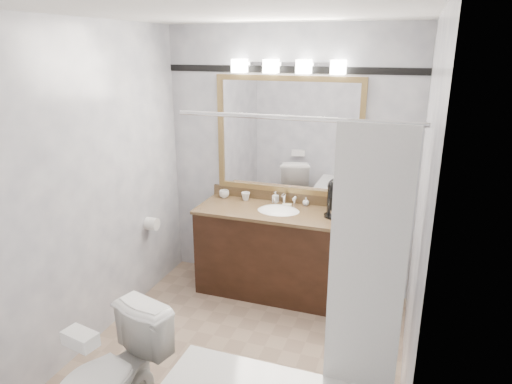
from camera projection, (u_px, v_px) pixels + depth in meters
room at (238, 204)px, 3.18m from camera, size 2.42×2.62×2.52m
vanity at (278, 251)px, 4.34m from camera, size 1.53×0.58×0.97m
mirror at (288, 136)px, 4.26m from camera, size 1.40×0.04×1.10m
vanity_light_bar at (287, 66)px, 4.02m from camera, size 1.02×0.14×0.12m
accent_stripe at (289, 70)px, 4.09m from camera, size 2.40×0.01×0.06m
tp_roll at (152, 224)px, 4.31m from camera, size 0.11×0.12×0.12m
toilet at (111, 378)px, 2.77m from camera, size 0.60×0.82×0.75m
tissue_box at (80, 339)px, 2.47m from camera, size 0.21×0.14×0.08m
coffee_maker at (335, 196)px, 4.06m from camera, size 0.18×0.22×0.34m
cup_left at (224, 194)px, 4.57m from camera, size 0.12×0.12×0.08m
cup_right at (246, 196)px, 4.49m from camera, size 0.11×0.11×0.08m
soap_bottle_a at (275, 197)px, 4.43m from camera, size 0.06×0.06×0.11m
soap_bottle_b at (306, 202)px, 4.34m from camera, size 0.08×0.08×0.08m
soap_bar at (287, 206)px, 4.31m from camera, size 0.09×0.06×0.03m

